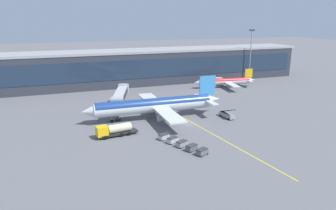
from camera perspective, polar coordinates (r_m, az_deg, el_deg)
The scene contains 14 objects.
ground_plane at distance 91.82m, azimuth 3.56°, elevation -3.48°, with size 700.00×700.00×0.00m, color slate.
apron_lead_in_line at distance 94.22m, azimuth 4.02°, elevation -2.99°, with size 0.30×80.00×0.01m, color yellow.
terminal_building at distance 149.12m, azimuth -5.24°, elevation 6.91°, with size 162.95×19.18×15.68m.
main_airliner at distance 95.57m, azimuth -2.33°, elevation -0.03°, with size 43.66×34.48×12.24m.
jet_bridge at distance 105.01m, azimuth -8.50°, elevation 1.78°, with size 10.39×22.70×6.96m.
fuel_tanker at distance 83.06m, azimuth -9.67°, elevation -4.47°, with size 11.03×3.88×3.25m.
belt_loader at distance 98.91m, azimuth 10.57°, elevation -1.73°, with size 2.45×6.99×3.49m.
baggage_cart_0 at distance 71.87m, azimuth 6.17°, elevation -8.38°, with size 3.03×2.42×1.48m.
baggage_cart_1 at distance 73.82m, azimuth 4.29°, elevation -7.67°, with size 3.03×2.42×1.48m.
baggage_cart_2 at distance 75.85m, azimuth 2.51°, elevation -6.99°, with size 3.03×2.42×1.48m.
baggage_cart_3 at distance 77.97m, azimuth 0.83°, elevation -6.34°, with size 3.03×2.42×1.48m.
baggage_cart_4 at distance 80.15m, azimuth -0.76°, elevation -5.72°, with size 3.03×2.42×1.48m.
commuter_jet_far at distance 141.98m, azimuth 10.23°, elevation 4.22°, with size 28.46×22.64×7.97m.
apron_light_mast_1 at distance 160.11m, azimuth 14.68°, elevation 9.38°, with size 2.80×0.50×24.60m.
Camera 1 is at (-35.85, -79.18, 29.60)m, focal length 33.82 mm.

